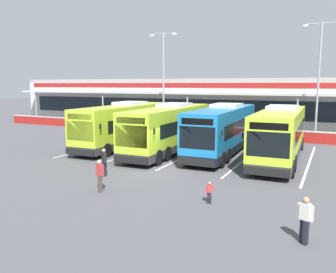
{
  "coord_description": "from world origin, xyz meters",
  "views": [
    {
      "loc": [
        9.73,
        -18.79,
        5.3
      ],
      "look_at": [
        -0.86,
        3.0,
        1.6
      ],
      "focal_mm": 36.76,
      "sensor_mm": 36.0,
      "label": 1
    }
  ],
  "objects": [
    {
      "name": "lamp_post_centre",
      "position": [
        8.16,
        16.97,
        6.29
      ],
      "size": [
        3.24,
        0.28,
        11.0
      ],
      "color": "#9E9EA3",
      "rests_on": "ground"
    },
    {
      "name": "bay_stripe_far_west",
      "position": [
        -8.4,
        6.0,
        0.0
      ],
      "size": [
        0.14,
        13.0,
        0.01
      ],
      "primitive_type": "cube",
      "color": "silver",
      "rests_on": "ground"
    },
    {
      "name": "coach_bus_left_centre",
      "position": [
        -1.88,
        5.39,
        1.79
      ],
      "size": [
        3.19,
        12.22,
        3.78
      ],
      "color": "#B7DB2D",
      "rests_on": "ground"
    },
    {
      "name": "pedestrian_with_handbag",
      "position": [
        -2.13,
        -2.89,
        0.86
      ],
      "size": [
        0.58,
        0.56,
        1.62
      ],
      "color": "black",
      "rests_on": "ground"
    },
    {
      "name": "coach_bus_leftmost",
      "position": [
        -6.42,
        5.96,
        1.79
      ],
      "size": [
        3.19,
        12.22,
        3.78
      ],
      "color": "#B7DB2D",
      "rests_on": "ground"
    },
    {
      "name": "pedestrian_in_dark_coat",
      "position": [
        9.07,
        -7.01,
        0.87
      ],
      "size": [
        0.53,
        0.38,
        1.62
      ],
      "color": "black",
      "rests_on": "ground"
    },
    {
      "name": "pedestrian_child",
      "position": [
        4.93,
        -4.69,
        0.54
      ],
      "size": [
        0.33,
        0.21,
        1.0
      ],
      "color": "black",
      "rests_on": "ground"
    },
    {
      "name": "bay_stripe_mid_east",
      "position": [
        8.4,
        6.0,
        0.0
      ],
      "size": [
        0.14,
        13.0,
        0.01
      ],
      "primitive_type": "cube",
      "color": "silver",
      "rests_on": "ground"
    },
    {
      "name": "lamp_post_west",
      "position": [
        -8.04,
        16.61,
        6.29
      ],
      "size": [
        3.24,
        0.28,
        11.0
      ],
      "color": "#9E9EA3",
      "rests_on": "ground"
    },
    {
      "name": "coach_bus_centre",
      "position": [
        2.09,
        6.6,
        1.79
      ],
      "size": [
        3.19,
        12.22,
        3.78
      ],
      "color": "#1972B7",
      "rests_on": "ground"
    },
    {
      "name": "red_barrier_wall",
      "position": [
        0.0,
        14.5,
        0.56
      ],
      "size": [
        60.0,
        0.4,
        1.1
      ],
      "color": "maroon",
      "rests_on": "ground"
    },
    {
      "name": "bay_stripe_centre",
      "position": [
        4.2,
        6.0,
        0.0
      ],
      "size": [
        0.14,
        13.0,
        0.01
      ],
      "primitive_type": "cube",
      "color": "silver",
      "rests_on": "ground"
    },
    {
      "name": "terminal_building",
      "position": [
        -0.0,
        26.91,
        3.01
      ],
      "size": [
        70.0,
        13.0,
        6.0
      ],
      "color": "silver",
      "rests_on": "ground"
    },
    {
      "name": "ground_plane",
      "position": [
        0.0,
        0.0,
        0.0
      ],
      "size": [
        200.0,
        200.0,
        0.0
      ],
      "primitive_type": "plane",
      "color": "#4C4C51"
    },
    {
      "name": "bay_stripe_mid_west",
      "position": [
        0.0,
        6.0,
        0.0
      ],
      "size": [
        0.14,
        13.0,
        0.01
      ],
      "primitive_type": "cube",
      "color": "silver",
      "rests_on": "ground"
    },
    {
      "name": "coach_bus_right_centre",
      "position": [
        6.4,
        6.07,
        1.79
      ],
      "size": [
        3.19,
        12.22,
        3.78
      ],
      "color": "#B7DB2D",
      "rests_on": "ground"
    },
    {
      "name": "bay_stripe_west",
      "position": [
        -4.2,
        6.0,
        0.0
      ],
      "size": [
        0.14,
        13.0,
        0.01
      ],
      "primitive_type": "cube",
      "color": "silver",
      "rests_on": "ground"
    },
    {
      "name": "pedestrian_near_bin",
      "position": [
        -0.52,
        -5.41,
        0.87
      ],
      "size": [
        0.54,
        0.37,
        1.62
      ],
      "color": "#4C4238",
      "rests_on": "ground"
    }
  ]
}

